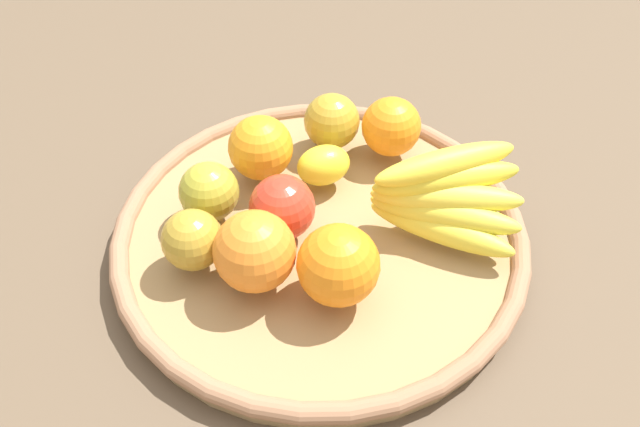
{
  "coord_description": "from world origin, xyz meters",
  "views": [
    {
      "loc": [
        -0.41,
        -0.33,
        0.59
      ],
      "look_at": [
        0.0,
        0.0,
        0.05
      ],
      "focal_mm": 38.75,
      "sensor_mm": 36.0,
      "label": 1
    }
  ],
  "objects_px": {
    "apple_1": "(282,207)",
    "orange_0": "(391,127)",
    "apple_3": "(209,192)",
    "orange_2": "(255,251)",
    "banana_bunch": "(445,196)",
    "lemon_0": "(323,165)",
    "apple_0": "(192,240)",
    "orange_1": "(261,148)",
    "apple_2": "(332,121)",
    "orange_3": "(338,265)"
  },
  "relations": [
    {
      "from": "apple_3",
      "to": "apple_1",
      "type": "distance_m",
      "value": 0.09
    },
    {
      "from": "apple_3",
      "to": "orange_0",
      "type": "bearing_deg",
      "value": -23.68
    },
    {
      "from": "banana_bunch",
      "to": "orange_0",
      "type": "relative_size",
      "value": 2.32
    },
    {
      "from": "apple_3",
      "to": "orange_3",
      "type": "distance_m",
      "value": 0.18
    },
    {
      "from": "orange_2",
      "to": "apple_0",
      "type": "bearing_deg",
      "value": 108.27
    },
    {
      "from": "lemon_0",
      "to": "apple_2",
      "type": "bearing_deg",
      "value": 29.7
    },
    {
      "from": "lemon_0",
      "to": "apple_0",
      "type": "xyz_separation_m",
      "value": [
        -0.18,
        0.03,
        0.01
      ]
    },
    {
      "from": "orange_2",
      "to": "apple_2",
      "type": "xyz_separation_m",
      "value": [
        0.22,
        0.07,
        -0.01
      ]
    },
    {
      "from": "orange_1",
      "to": "apple_2",
      "type": "distance_m",
      "value": 0.1
    },
    {
      "from": "orange_1",
      "to": "orange_0",
      "type": "relative_size",
      "value": 1.06
    },
    {
      "from": "banana_bunch",
      "to": "apple_3",
      "type": "bearing_deg",
      "value": 123.73
    },
    {
      "from": "apple_2",
      "to": "lemon_0",
      "type": "height_order",
      "value": "apple_2"
    },
    {
      "from": "banana_bunch",
      "to": "orange_3",
      "type": "bearing_deg",
      "value": 166.77
    },
    {
      "from": "banana_bunch",
      "to": "apple_1",
      "type": "height_order",
      "value": "banana_bunch"
    },
    {
      "from": "orange_3",
      "to": "lemon_0",
      "type": "relative_size",
      "value": 1.3
    },
    {
      "from": "orange_1",
      "to": "apple_0",
      "type": "xyz_separation_m",
      "value": [
        -0.15,
        -0.04,
        -0.01
      ]
    },
    {
      "from": "orange_1",
      "to": "orange_2",
      "type": "bearing_deg",
      "value": -140.23
    },
    {
      "from": "orange_2",
      "to": "lemon_0",
      "type": "height_order",
      "value": "orange_2"
    },
    {
      "from": "orange_3",
      "to": "orange_0",
      "type": "relative_size",
      "value": 1.15
    },
    {
      "from": "orange_3",
      "to": "apple_3",
      "type": "bearing_deg",
      "value": 89.62
    },
    {
      "from": "banana_bunch",
      "to": "orange_0",
      "type": "bearing_deg",
      "value": 57.98
    },
    {
      "from": "apple_0",
      "to": "orange_2",
      "type": "bearing_deg",
      "value": -71.73
    },
    {
      "from": "apple_1",
      "to": "lemon_0",
      "type": "bearing_deg",
      "value": 9.66
    },
    {
      "from": "banana_bunch",
      "to": "orange_2",
      "type": "distance_m",
      "value": 0.21
    },
    {
      "from": "banana_bunch",
      "to": "orange_1",
      "type": "bearing_deg",
      "value": 104.42
    },
    {
      "from": "apple_0",
      "to": "orange_1",
      "type": "bearing_deg",
      "value": 14.31
    },
    {
      "from": "orange_2",
      "to": "apple_0",
      "type": "xyz_separation_m",
      "value": [
        -0.02,
        0.07,
        -0.01
      ]
    },
    {
      "from": "orange_1",
      "to": "orange_3",
      "type": "relative_size",
      "value": 0.92
    },
    {
      "from": "apple_2",
      "to": "lemon_0",
      "type": "relative_size",
      "value": 1.08
    },
    {
      "from": "banana_bunch",
      "to": "apple_0",
      "type": "relative_size",
      "value": 2.59
    },
    {
      "from": "apple_1",
      "to": "orange_1",
      "type": "bearing_deg",
      "value": 54.95
    },
    {
      "from": "apple_2",
      "to": "lemon_0",
      "type": "distance_m",
      "value": 0.07
    },
    {
      "from": "banana_bunch",
      "to": "lemon_0",
      "type": "distance_m",
      "value": 0.15
    },
    {
      "from": "lemon_0",
      "to": "apple_1",
      "type": "bearing_deg",
      "value": -170.34
    },
    {
      "from": "orange_2",
      "to": "banana_bunch",
      "type": "bearing_deg",
      "value": -31.18
    },
    {
      "from": "orange_2",
      "to": "orange_0",
      "type": "distance_m",
      "value": 0.25
    },
    {
      "from": "orange_1",
      "to": "apple_2",
      "type": "bearing_deg",
      "value": -18.6
    },
    {
      "from": "apple_2",
      "to": "apple_0",
      "type": "distance_m",
      "value": 0.24
    },
    {
      "from": "orange_0",
      "to": "lemon_0",
      "type": "bearing_deg",
      "value": 162.51
    },
    {
      "from": "apple_3",
      "to": "orange_3",
      "type": "relative_size",
      "value": 0.81
    },
    {
      "from": "apple_0",
      "to": "apple_1",
      "type": "distance_m",
      "value": 0.1
    },
    {
      "from": "apple_3",
      "to": "apple_1",
      "type": "height_order",
      "value": "apple_1"
    },
    {
      "from": "orange_2",
      "to": "orange_0",
      "type": "height_order",
      "value": "orange_2"
    },
    {
      "from": "lemon_0",
      "to": "apple_1",
      "type": "xyz_separation_m",
      "value": [
        -0.09,
        -0.02,
        0.01
      ]
    },
    {
      "from": "apple_1",
      "to": "orange_0",
      "type": "bearing_deg",
      "value": -4.37
    },
    {
      "from": "orange_3",
      "to": "apple_2",
      "type": "distance_m",
      "value": 0.24
    },
    {
      "from": "apple_0",
      "to": "orange_0",
      "type": "xyz_separation_m",
      "value": [
        0.28,
        -0.06,
        0.0
      ]
    },
    {
      "from": "lemon_0",
      "to": "apple_0",
      "type": "relative_size",
      "value": 0.99
    },
    {
      "from": "apple_2",
      "to": "apple_3",
      "type": "bearing_deg",
      "value": 170.49
    },
    {
      "from": "orange_3",
      "to": "lemon_0",
      "type": "height_order",
      "value": "orange_3"
    }
  ]
}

